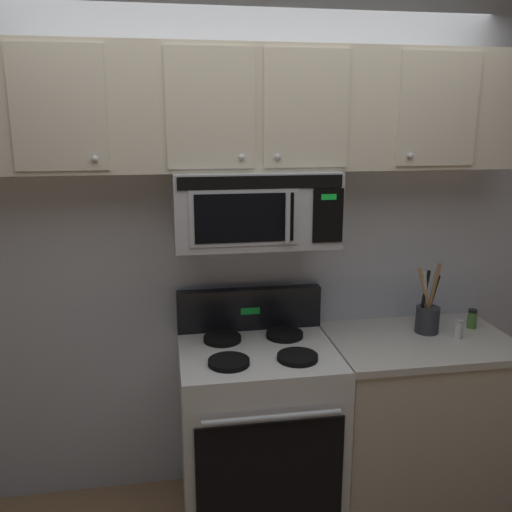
% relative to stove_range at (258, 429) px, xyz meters
% --- Properties ---
extents(back_wall, '(5.20, 0.10, 2.70)m').
position_rel_stove_range_xyz_m(back_wall, '(0.00, 0.37, 0.88)').
color(back_wall, silver).
rests_on(back_wall, ground_plane).
extents(stove_range, '(0.76, 0.69, 1.12)m').
position_rel_stove_range_xyz_m(stove_range, '(0.00, 0.00, 0.00)').
color(stove_range, white).
rests_on(stove_range, ground_plane).
extents(over_range_microwave, '(0.76, 0.43, 0.35)m').
position_rel_stove_range_xyz_m(over_range_microwave, '(-0.00, 0.12, 1.11)').
color(over_range_microwave, '#B7BABF').
extents(upper_cabinets, '(2.50, 0.36, 0.55)m').
position_rel_stove_range_xyz_m(upper_cabinets, '(-0.00, 0.15, 1.56)').
color(upper_cabinets, beige).
extents(counter_segment, '(0.93, 0.65, 0.90)m').
position_rel_stove_range_xyz_m(counter_segment, '(0.84, 0.01, -0.02)').
color(counter_segment, beige).
rests_on(counter_segment, ground_plane).
extents(utensil_crock_charcoal, '(0.13, 0.12, 0.38)m').
position_rel_stove_range_xyz_m(utensil_crock_charcoal, '(0.91, 0.08, 0.53)').
color(utensil_crock_charcoal, '#2D2D33').
rests_on(utensil_crock_charcoal, counter_segment).
extents(salt_shaker, '(0.04, 0.04, 0.10)m').
position_rel_stove_range_xyz_m(salt_shaker, '(1.03, -0.03, 0.48)').
color(salt_shaker, white).
rests_on(salt_shaker, counter_segment).
extents(spice_jar, '(0.05, 0.05, 0.10)m').
position_rel_stove_range_xyz_m(spice_jar, '(1.17, 0.09, 0.48)').
color(spice_jar, '#4C7F33').
rests_on(spice_jar, counter_segment).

